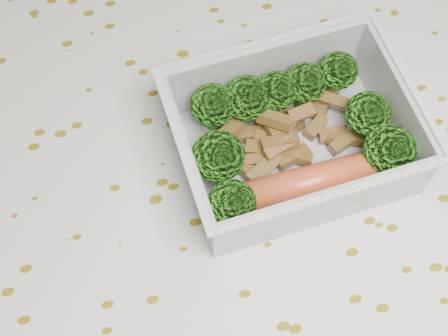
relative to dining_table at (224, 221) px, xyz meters
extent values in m
cube|color=brown|center=(0.00, 0.00, 0.06)|extent=(1.40, 0.90, 0.04)
cube|color=silver|center=(0.00, 0.00, 0.09)|extent=(1.46, 0.96, 0.01)
cube|color=silver|center=(0.06, 0.01, 0.09)|extent=(0.18, 0.14, 0.00)
cube|color=silver|center=(0.05, 0.07, 0.12)|extent=(0.17, 0.02, 0.06)
cube|color=silver|center=(0.06, -0.05, 0.12)|extent=(0.17, 0.02, 0.06)
cube|color=silver|center=(0.14, 0.02, 0.12)|extent=(0.01, 0.12, 0.06)
cube|color=silver|center=(-0.03, 0.00, 0.12)|extent=(0.01, 0.12, 0.06)
cube|color=silver|center=(0.05, 0.08, 0.15)|extent=(0.18, 0.02, 0.00)
cube|color=silver|center=(0.06, -0.06, 0.15)|extent=(0.18, 0.02, 0.00)
cube|color=silver|center=(0.15, 0.02, 0.15)|extent=(0.01, 0.13, 0.00)
cube|color=silver|center=(-0.03, 0.00, 0.15)|extent=(0.01, 0.13, 0.00)
cylinder|color=#608C3F|center=(0.00, 0.05, 0.10)|extent=(0.01, 0.01, 0.02)
ellipsoid|color=#36901C|center=(0.00, 0.05, 0.12)|extent=(0.04, 0.04, 0.03)
cylinder|color=#608C3F|center=(0.03, 0.05, 0.10)|extent=(0.01, 0.01, 0.02)
ellipsoid|color=#36901C|center=(0.03, 0.05, 0.12)|extent=(0.04, 0.04, 0.03)
cylinder|color=#608C3F|center=(0.06, 0.05, 0.10)|extent=(0.01, 0.01, 0.02)
ellipsoid|color=#36901C|center=(0.06, 0.05, 0.13)|extent=(0.03, 0.03, 0.03)
cylinder|color=#608C3F|center=(0.08, 0.05, 0.10)|extent=(0.01, 0.01, 0.02)
ellipsoid|color=#36901C|center=(0.08, 0.05, 0.12)|extent=(0.03, 0.03, 0.03)
cylinder|color=#608C3F|center=(0.11, 0.06, 0.10)|extent=(0.01, 0.01, 0.02)
ellipsoid|color=#36901C|center=(0.11, 0.06, 0.13)|extent=(0.03, 0.03, 0.03)
cylinder|color=#608C3F|center=(0.00, 0.01, 0.10)|extent=(0.01, 0.01, 0.02)
ellipsoid|color=#36901C|center=(0.00, 0.01, 0.12)|extent=(0.04, 0.04, 0.03)
cylinder|color=#608C3F|center=(0.12, 0.01, 0.10)|extent=(0.01, 0.01, 0.02)
ellipsoid|color=#36901C|center=(0.12, 0.01, 0.12)|extent=(0.04, 0.04, 0.03)
cylinder|color=#608C3F|center=(0.00, -0.03, 0.10)|extent=(0.01, 0.01, 0.02)
ellipsoid|color=#36901C|center=(0.00, -0.03, 0.12)|extent=(0.04, 0.04, 0.03)
cylinder|color=#608C3F|center=(0.12, -0.02, 0.10)|extent=(0.01, 0.01, 0.02)
ellipsoid|color=#36901C|center=(0.12, -0.02, 0.12)|extent=(0.04, 0.04, 0.03)
cube|color=brown|center=(0.07, 0.03, 0.12)|extent=(0.02, 0.01, 0.01)
cube|color=brown|center=(0.10, 0.04, 0.11)|extent=(0.03, 0.03, 0.01)
cube|color=brown|center=(0.09, 0.04, 0.10)|extent=(0.03, 0.03, 0.01)
cube|color=brown|center=(0.06, 0.00, 0.10)|extent=(0.02, 0.02, 0.01)
cube|color=brown|center=(0.10, 0.01, 0.10)|extent=(0.03, 0.02, 0.01)
cube|color=brown|center=(0.05, 0.04, 0.11)|extent=(0.03, 0.02, 0.01)
cube|color=brown|center=(0.05, 0.03, 0.12)|extent=(0.03, 0.02, 0.01)
cube|color=brown|center=(0.01, 0.03, 0.11)|extent=(0.03, 0.02, 0.01)
cube|color=brown|center=(0.06, 0.00, 0.10)|extent=(0.03, 0.02, 0.01)
cube|color=brown|center=(0.06, 0.03, 0.10)|extent=(0.03, 0.02, 0.01)
cube|color=brown|center=(0.06, 0.02, 0.11)|extent=(0.03, 0.02, 0.01)
cube|color=brown|center=(0.10, 0.00, 0.10)|extent=(0.02, 0.02, 0.01)
cube|color=brown|center=(0.03, 0.01, 0.10)|extent=(0.03, 0.01, 0.01)
cube|color=brown|center=(0.09, 0.01, 0.10)|extent=(0.02, 0.01, 0.01)
cube|color=brown|center=(0.05, 0.01, 0.11)|extent=(0.03, 0.02, 0.01)
cube|color=brown|center=(0.05, 0.02, 0.10)|extent=(0.02, 0.02, 0.01)
cube|color=brown|center=(0.04, 0.05, 0.10)|extent=(0.01, 0.03, 0.01)
cube|color=brown|center=(0.05, 0.01, 0.11)|extent=(0.03, 0.01, 0.01)
cube|color=brown|center=(0.02, 0.00, 0.10)|extent=(0.02, 0.03, 0.01)
cube|color=brown|center=(0.06, 0.04, 0.10)|extent=(0.03, 0.01, 0.01)
cube|color=brown|center=(0.04, 0.02, 0.10)|extent=(0.03, 0.02, 0.01)
cube|color=brown|center=(0.05, 0.02, 0.11)|extent=(0.01, 0.03, 0.01)
cube|color=brown|center=(0.03, 0.03, 0.10)|extent=(0.03, 0.02, 0.01)
cube|color=brown|center=(0.04, 0.01, 0.10)|extent=(0.03, 0.02, 0.01)
cube|color=brown|center=(0.08, 0.02, 0.10)|extent=(0.02, 0.02, 0.01)
cube|color=brown|center=(0.03, 0.00, 0.10)|extent=(0.03, 0.03, 0.01)
cube|color=brown|center=(0.09, 0.05, 0.10)|extent=(0.02, 0.02, 0.01)
cylinder|color=#C74E28|center=(0.06, -0.03, 0.11)|extent=(0.13, 0.03, 0.03)
sphere|color=#C74E28|center=(0.13, -0.03, 0.11)|extent=(0.03, 0.03, 0.03)
sphere|color=#C74E28|center=(0.00, -0.03, 0.11)|extent=(0.03, 0.03, 0.03)
camera|label=1|loc=(-0.05, -0.20, 0.54)|focal=50.00mm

